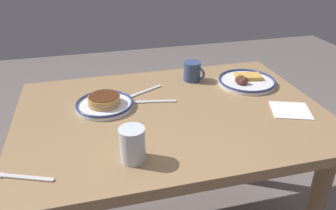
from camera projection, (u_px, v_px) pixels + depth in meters
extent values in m
cube|color=#94744E|center=(172.00, 115.00, 1.33)|extent=(1.23, 0.86, 0.04)
cylinder|color=olive|center=(242.00, 132.00, 1.90)|extent=(0.07, 0.07, 0.70)
cylinder|color=olive|center=(58.00, 159.00, 1.67)|extent=(0.07, 0.07, 0.70)
cylinder|color=white|center=(105.00, 106.00, 1.34)|extent=(0.24, 0.24, 0.01)
torus|color=navy|center=(105.00, 103.00, 1.34)|extent=(0.24, 0.24, 0.01)
cylinder|color=tan|center=(105.00, 103.00, 1.34)|extent=(0.13, 0.13, 0.01)
cylinder|color=tan|center=(104.00, 100.00, 1.33)|extent=(0.13, 0.13, 0.01)
cylinder|color=tan|center=(104.00, 98.00, 1.33)|extent=(0.13, 0.13, 0.01)
cylinder|color=#4C2814|center=(104.00, 96.00, 1.32)|extent=(0.12, 0.12, 0.00)
cylinder|color=white|center=(246.00, 82.00, 1.55)|extent=(0.27, 0.27, 0.01)
torus|color=navy|center=(247.00, 80.00, 1.55)|extent=(0.27, 0.27, 0.01)
cube|color=gold|center=(248.00, 77.00, 1.57)|extent=(0.13, 0.09, 0.02)
ellipsoid|color=brown|center=(244.00, 81.00, 1.51)|extent=(0.05, 0.04, 0.04)
ellipsoid|color=brown|center=(242.00, 82.00, 1.51)|extent=(0.03, 0.03, 0.03)
ellipsoid|color=#5A2D22|center=(240.00, 79.00, 1.51)|extent=(0.05, 0.04, 0.04)
ellipsoid|color=brown|center=(241.00, 80.00, 1.51)|extent=(0.05, 0.04, 0.04)
ellipsoid|color=brown|center=(242.00, 82.00, 1.50)|extent=(0.04, 0.03, 0.03)
cylinder|color=#334772|center=(192.00, 71.00, 1.57)|extent=(0.08, 0.08, 0.09)
torus|color=#334772|center=(199.00, 73.00, 1.55)|extent=(0.05, 0.06, 0.06)
cylinder|color=brown|center=(192.00, 65.00, 1.56)|extent=(0.07, 0.07, 0.01)
cylinder|color=silver|center=(132.00, 145.00, 1.01)|extent=(0.08, 0.08, 0.12)
cylinder|color=black|center=(133.00, 149.00, 1.02)|extent=(0.07, 0.07, 0.08)
cube|color=white|center=(291.00, 110.00, 1.32)|extent=(0.19, 0.18, 0.00)
cube|color=silver|center=(24.00, 177.00, 0.96)|extent=(0.18, 0.08, 0.01)
cube|color=silver|center=(0.00, 173.00, 0.98)|extent=(0.03, 0.01, 0.00)
cube|color=silver|center=(146.00, 91.00, 1.48)|extent=(0.16, 0.09, 0.01)
cube|color=silver|center=(130.00, 95.00, 1.43)|extent=(0.03, 0.02, 0.00)
cube|color=silver|center=(131.00, 96.00, 1.43)|extent=(0.03, 0.02, 0.00)
cube|color=silver|center=(132.00, 96.00, 1.43)|extent=(0.03, 0.02, 0.00)
cube|color=silver|center=(133.00, 97.00, 1.42)|extent=(0.03, 0.02, 0.00)
cube|color=silver|center=(154.00, 102.00, 1.39)|extent=(0.19, 0.05, 0.01)
cube|color=silver|center=(135.00, 102.00, 1.38)|extent=(0.09, 0.04, 0.00)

